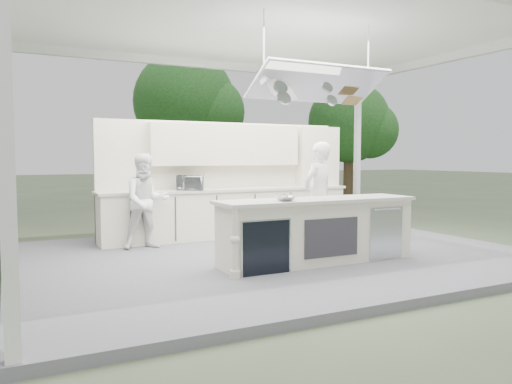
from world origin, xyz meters
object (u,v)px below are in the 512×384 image
demo_island (317,231)px  head_chef (318,195)px  back_counter (229,212)px  sous_chef (146,201)px

demo_island → head_chef: 1.26m
demo_island → back_counter: (-0.18, 2.81, 0.00)m
head_chef → demo_island: bearing=37.4°
demo_island → sous_chef: bearing=130.9°
back_counter → sous_chef: bearing=-163.0°
head_chef → sous_chef: size_ratio=1.12×
demo_island → head_chef: (0.68, 0.97, 0.43)m
back_counter → sous_chef: sous_chef is taller
back_counter → sous_chef: size_ratio=3.13×
back_counter → sous_chef: 1.89m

